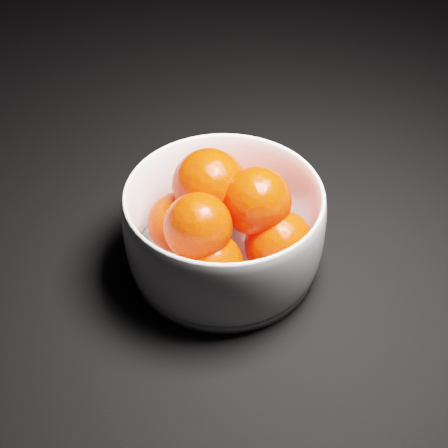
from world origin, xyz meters
TOP-DOWN VIEW (x-y plane):
  - bowl at (-0.25, 0.25)m, footprint 0.20×0.20m
  - orange_pile at (-0.25, 0.25)m, footprint 0.14×0.15m

SIDE VIEW (x-z plane):
  - bowl at x=-0.25m, z-range 0.00..0.10m
  - orange_pile at x=-0.25m, z-range 0.01..0.12m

